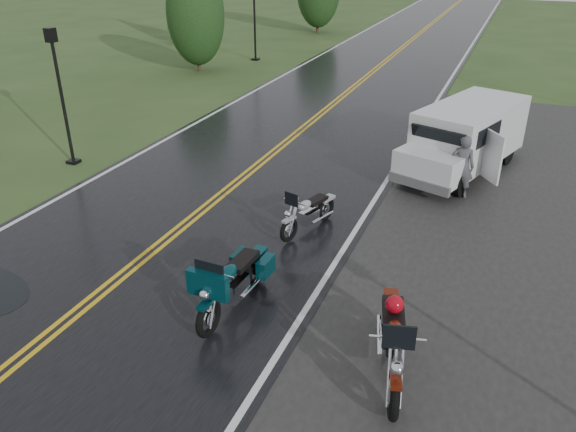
% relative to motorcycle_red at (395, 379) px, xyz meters
% --- Properties ---
extents(ground, '(120.00, 120.00, 0.00)m').
position_rel_motorcycle_red_xyz_m(ground, '(-5.80, 1.51, -0.72)').
color(ground, '#2D471E').
rests_on(ground, ground).
extents(road, '(8.00, 100.00, 0.04)m').
position_rel_motorcycle_red_xyz_m(road, '(-5.80, 11.51, -0.70)').
color(road, black).
rests_on(road, ground).
extents(motorcycle_red, '(1.47, 2.59, 1.45)m').
position_rel_motorcycle_red_xyz_m(motorcycle_red, '(0.00, 0.00, 0.00)').
color(motorcycle_red, '#531609').
rests_on(motorcycle_red, ground).
extents(motorcycle_teal, '(0.95, 2.37, 1.38)m').
position_rel_motorcycle_red_xyz_m(motorcycle_teal, '(-3.25, 0.59, -0.03)').
color(motorcycle_teal, '#042D33').
rests_on(motorcycle_teal, ground).
extents(motorcycle_silver, '(1.22, 2.02, 1.12)m').
position_rel_motorcycle_red_xyz_m(motorcycle_silver, '(-3.22, 4.10, -0.16)').
color(motorcycle_silver, '#97979E').
rests_on(motorcycle_silver, ground).
extents(van_white, '(3.40, 5.33, 1.96)m').
position_rel_motorcycle_red_xyz_m(van_white, '(-1.47, 8.58, 0.26)').
color(van_white, silver).
rests_on(van_white, ground).
extents(person_at_van, '(0.62, 0.42, 1.65)m').
position_rel_motorcycle_red_xyz_m(person_at_van, '(-0.05, 8.04, 0.10)').
color(person_at_van, '#46464A').
rests_on(person_at_van, ground).
extents(lamp_post_near_left, '(0.34, 0.34, 3.93)m').
position_rel_motorcycle_red_xyz_m(lamp_post_near_left, '(-11.03, 6.24, 1.24)').
color(lamp_post_near_left, black).
rests_on(lamp_post_near_left, ground).
extents(lamp_post_far_left, '(0.39, 0.39, 4.49)m').
position_rel_motorcycle_red_xyz_m(lamp_post_far_left, '(-12.49, 22.28, 1.52)').
color(lamp_post_far_left, black).
rests_on(lamp_post_far_left, ground).
extents(tree_left_mid, '(2.80, 2.80, 4.37)m').
position_rel_motorcycle_red_xyz_m(tree_left_mid, '(-13.92, 18.70, 1.46)').
color(tree_left_mid, '#1E3D19').
rests_on(tree_left_mid, ground).
extents(pine_left_far, '(2.28, 2.28, 4.74)m').
position_rel_motorcycle_red_xyz_m(pine_left_far, '(-19.06, 25.97, 1.65)').
color(pine_left_far, '#1E3D19').
rests_on(pine_left_far, ground).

